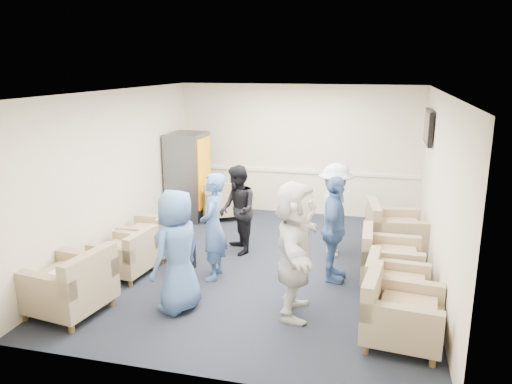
% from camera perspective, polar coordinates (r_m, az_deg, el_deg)
% --- Properties ---
extents(floor, '(6.00, 6.00, 0.00)m').
position_cam_1_polar(floor, '(7.99, 1.05, -8.34)').
color(floor, black).
rests_on(floor, ground).
extents(ceiling, '(6.00, 6.00, 0.00)m').
position_cam_1_polar(ceiling, '(7.38, 1.15, 11.38)').
color(ceiling, white).
rests_on(ceiling, back_wall).
extents(back_wall, '(5.00, 0.02, 2.70)m').
position_cam_1_polar(back_wall, '(10.46, 4.83, 4.79)').
color(back_wall, beige).
rests_on(back_wall, floor).
extents(front_wall, '(5.00, 0.02, 2.70)m').
position_cam_1_polar(front_wall, '(4.82, -7.06, -6.86)').
color(front_wall, beige).
rests_on(front_wall, floor).
extents(left_wall, '(0.02, 6.00, 2.70)m').
position_cam_1_polar(left_wall, '(8.48, -15.61, 2.03)').
color(left_wall, beige).
rests_on(left_wall, floor).
extents(right_wall, '(0.02, 6.00, 2.70)m').
position_cam_1_polar(right_wall, '(7.43, 20.22, -0.03)').
color(right_wall, beige).
rests_on(right_wall, floor).
extents(chair_rail, '(4.98, 0.04, 0.06)m').
position_cam_1_polar(chair_rail, '(10.52, 4.76, 2.35)').
color(chair_rail, silver).
rests_on(chair_rail, back_wall).
extents(tv, '(0.10, 1.00, 0.58)m').
position_cam_1_polar(tv, '(9.07, 19.11, 7.02)').
color(tv, black).
rests_on(tv, right_wall).
extents(armchair_left_near, '(1.04, 1.04, 0.74)m').
position_cam_1_polar(armchair_left_near, '(6.80, -20.37, -10.15)').
color(armchair_left_near, '#8D7A5B').
rests_on(armchair_left_near, floor).
extents(armchair_left_mid, '(0.85, 0.85, 0.61)m').
position_cam_1_polar(armchair_left_mid, '(7.76, -14.53, -7.10)').
color(armchair_left_mid, '#8D7A5B').
rests_on(armchair_left_mid, floor).
extents(armchair_left_far, '(0.84, 0.84, 0.64)m').
position_cam_1_polar(armchair_left_far, '(8.43, -11.68, -5.09)').
color(armchair_left_far, '#8D7A5B').
rests_on(armchair_left_far, floor).
extents(armchair_right_near, '(0.95, 0.95, 0.69)m').
position_cam_1_polar(armchair_right_near, '(6.01, 15.88, -13.37)').
color(armchair_right_near, '#8D7A5B').
rests_on(armchair_right_near, floor).
extents(armchair_right_midnear, '(0.84, 0.84, 0.62)m').
position_cam_1_polar(armchair_right_midnear, '(6.70, 15.42, -10.65)').
color(armchair_right_midnear, '#8D7A5B').
rests_on(armchair_right_midnear, floor).
extents(armchair_right_midfar, '(0.86, 0.86, 0.68)m').
position_cam_1_polar(armchair_right_midfar, '(7.49, 14.74, -7.64)').
color(armchair_right_midfar, '#8D7A5B').
rests_on(armchair_right_midfar, floor).
extents(armchair_right_far, '(1.04, 1.04, 0.73)m').
position_cam_1_polar(armchair_right_far, '(8.67, 15.26, -4.43)').
color(armchair_right_far, '#8D7A5B').
rests_on(armchair_right_far, floor).
extents(armchair_corner, '(1.17, 1.17, 0.68)m').
position_cam_1_polar(armchair_corner, '(10.26, -3.90, -1.16)').
color(armchair_corner, '#8D7A5B').
rests_on(armchair_corner, floor).
extents(vending_machine, '(0.72, 0.84, 1.76)m').
position_cam_1_polar(vending_machine, '(10.22, -7.75, 1.81)').
color(vending_machine, '#4E4F56').
rests_on(vending_machine, floor).
extents(backpack, '(0.32, 0.23, 0.52)m').
position_cam_1_polar(backpack, '(7.82, -8.24, -6.87)').
color(backpack, black).
rests_on(backpack, floor).
extents(pillow, '(0.35, 0.44, 0.12)m').
position_cam_1_polar(pillow, '(6.75, -20.56, -8.70)').
color(pillow, white).
rests_on(pillow, armchair_left_near).
extents(person_front_left, '(0.74, 0.90, 1.60)m').
position_cam_1_polar(person_front_left, '(6.42, -9.00, -6.69)').
color(person_front_left, '#40619B').
rests_on(person_front_left, floor).
extents(person_mid_left, '(0.43, 0.61, 1.59)m').
position_cam_1_polar(person_mid_left, '(7.30, -4.90, -3.96)').
color(person_mid_left, '#40619B').
rests_on(person_mid_left, floor).
extents(person_back_left, '(0.85, 0.91, 1.49)m').
position_cam_1_polar(person_back_left, '(8.27, -2.12, -2.06)').
color(person_back_left, black).
rests_on(person_back_left, floor).
extents(person_back_right, '(0.69, 1.06, 1.54)m').
position_cam_1_polar(person_back_right, '(8.27, 9.02, -2.04)').
color(person_back_right, silver).
rests_on(person_back_right, floor).
extents(person_mid_right, '(0.40, 0.92, 1.57)m').
position_cam_1_polar(person_mid_right, '(7.29, 8.90, -4.23)').
color(person_mid_right, '#40619B').
rests_on(person_mid_right, floor).
extents(person_front_right, '(0.67, 1.66, 1.74)m').
position_cam_1_polar(person_front_right, '(6.21, 4.50, -6.57)').
color(person_front_right, silver).
rests_on(person_front_right, floor).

